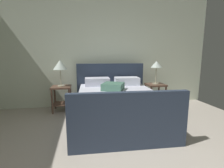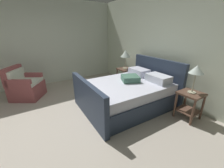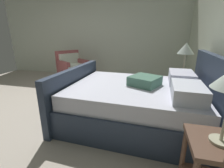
{
  "view_description": "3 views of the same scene",
  "coord_description": "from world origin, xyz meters",
  "px_view_note": "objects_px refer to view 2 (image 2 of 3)",
  "views": [
    {
      "loc": [
        -0.57,
        -1.22,
        1.31
      ],
      "look_at": [
        -0.07,
        1.66,
        0.81
      ],
      "focal_mm": 26.64,
      "sensor_mm": 36.0,
      "label": 1
    },
    {
      "loc": [
        2.51,
        -0.14,
        1.79
      ],
      "look_at": [
        -0.11,
        1.59,
        0.59
      ],
      "focal_mm": 22.33,
      "sensor_mm": 36.0,
      "label": 2
    },
    {
      "loc": [
        2.4,
        2.14,
        1.36
      ],
      "look_at": [
        0.04,
        1.53,
        0.6
      ],
      "focal_mm": 25.54,
      "sensor_mm": 36.0,
      "label": 3
    }
  ],
  "objects_px": {
    "nightstand_right": "(190,101)",
    "table_lamp_left": "(126,54)",
    "bed": "(128,93)",
    "table_lamp_right": "(197,71)",
    "nightstand_left": "(125,74)",
    "armchair": "(25,86)"
  },
  "relations": [
    {
      "from": "nightstand_left",
      "to": "armchair",
      "type": "relative_size",
      "value": 0.6
    },
    {
      "from": "nightstand_right",
      "to": "armchair",
      "type": "distance_m",
      "value": 4.21
    },
    {
      "from": "nightstand_right",
      "to": "nightstand_left",
      "type": "xyz_separation_m",
      "value": [
        -2.32,
        0.09,
        0.0
      ]
    },
    {
      "from": "bed",
      "to": "table_lamp_left",
      "type": "distance_m",
      "value": 1.6
    },
    {
      "from": "nightstand_left",
      "to": "armchair",
      "type": "distance_m",
      "value": 3.05
    },
    {
      "from": "table_lamp_right",
      "to": "table_lamp_left",
      "type": "relative_size",
      "value": 0.95
    },
    {
      "from": "bed",
      "to": "table_lamp_right",
      "type": "distance_m",
      "value": 1.55
    },
    {
      "from": "nightstand_right",
      "to": "table_lamp_left",
      "type": "distance_m",
      "value": 2.42
    },
    {
      "from": "armchair",
      "to": "table_lamp_left",
      "type": "bearing_deg",
      "value": 75.2
    },
    {
      "from": "table_lamp_right",
      "to": "armchair",
      "type": "bearing_deg",
      "value": -137.27
    },
    {
      "from": "bed",
      "to": "table_lamp_right",
      "type": "height_order",
      "value": "table_lamp_right"
    },
    {
      "from": "nightstand_right",
      "to": "armchair",
      "type": "height_order",
      "value": "armchair"
    },
    {
      "from": "table_lamp_left",
      "to": "armchair",
      "type": "xyz_separation_m",
      "value": [
        -0.78,
        -2.95,
        -0.74
      ]
    },
    {
      "from": "nightstand_right",
      "to": "table_lamp_left",
      "type": "height_order",
      "value": "table_lamp_left"
    },
    {
      "from": "table_lamp_left",
      "to": "armchair",
      "type": "bearing_deg",
      "value": -104.8
    },
    {
      "from": "table_lamp_right",
      "to": "nightstand_right",
      "type": "bearing_deg",
      "value": -104.04
    },
    {
      "from": "table_lamp_right",
      "to": "armchair",
      "type": "distance_m",
      "value": 4.27
    },
    {
      "from": "bed",
      "to": "table_lamp_left",
      "type": "height_order",
      "value": "table_lamp_left"
    },
    {
      "from": "nightstand_right",
      "to": "table_lamp_right",
      "type": "relative_size",
      "value": 1.04
    },
    {
      "from": "nightstand_right",
      "to": "table_lamp_right",
      "type": "distance_m",
      "value": 0.67
    },
    {
      "from": "table_lamp_left",
      "to": "armchair",
      "type": "relative_size",
      "value": 0.61
    },
    {
      "from": "bed",
      "to": "table_lamp_left",
      "type": "xyz_separation_m",
      "value": [
        -1.16,
        0.82,
        0.74
      ]
    }
  ]
}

